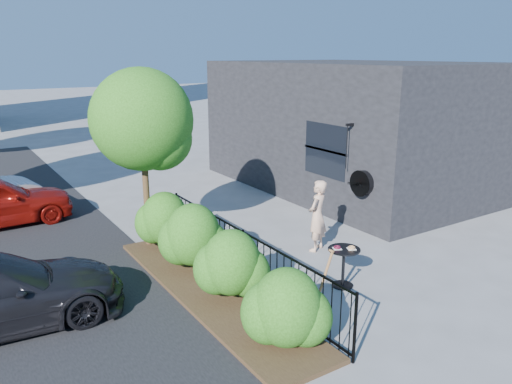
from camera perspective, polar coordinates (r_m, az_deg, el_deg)
ground at (r=10.49m, az=5.63°, el=-8.46°), size 120.00×120.00×0.00m
shop_building at (r=16.75m, az=11.09°, el=7.54°), size 6.22×9.00×4.00m
fence at (r=9.47m, az=-1.48°, el=-7.41°), size 0.05×6.05×1.10m
planting_bed at (r=9.38m, az=-5.18°, el=-11.22°), size 1.30×6.00×0.08m
shrubs at (r=9.23m, az=-5.02°, el=-7.17°), size 1.10×5.60×1.24m
patio_tree at (r=10.99m, az=-12.48°, el=7.40°), size 2.20×2.20×3.94m
cafe_table at (r=9.55m, az=9.98°, el=-7.70°), size 0.60×0.60×0.81m
woman at (r=11.08m, az=7.02°, el=-2.71°), size 0.70×0.61×1.61m
shovel at (r=8.17m, az=7.30°, el=-11.38°), size 0.45×0.17×1.30m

